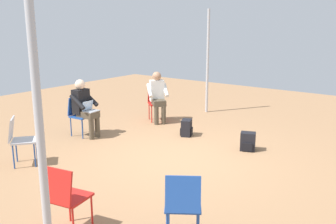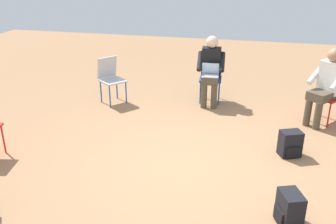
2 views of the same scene
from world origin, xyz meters
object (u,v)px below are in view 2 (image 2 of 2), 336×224
(person_in_white, at_px, (327,83))
(chair_northwest, at_px, (331,93))
(backpack_near_laptop_user, at_px, (290,145))
(backpack_by_empty_chair, at_px, (290,210))
(person_with_laptop, at_px, (211,67))
(chair_west, at_px, (211,75))
(chair_southwest, at_px, (111,77))

(person_in_white, bearing_deg, chair_northwest, -90.00)
(backpack_near_laptop_user, xyz_separation_m, backpack_by_empty_chair, (1.49, -0.09, 0.00))
(person_with_laptop, bearing_deg, backpack_near_laptop_user, 123.30)
(chair_west, distance_m, backpack_by_empty_chair, 3.64)
(chair_southwest, bearing_deg, backpack_near_laptop_user, 106.03)
(chair_west, bearing_deg, backpack_near_laptop_user, 121.02)
(chair_northwest, xyz_separation_m, person_in_white, (0.13, -0.11, 0.20))
(chair_northwest, distance_m, person_in_white, 0.26)
(chair_southwest, height_order, backpack_near_laptop_user, chair_southwest)
(person_with_laptop, bearing_deg, chair_southwest, 7.68)
(chair_northwest, height_order, person_in_white, person_in_white)
(person_with_laptop, height_order, backpack_by_empty_chair, person_with_laptop)
(person_in_white, bearing_deg, backpack_near_laptop_user, 105.27)
(chair_southwest, relative_size, backpack_near_laptop_user, 2.36)
(backpack_near_laptop_user, bearing_deg, person_with_laptop, -142.34)
(chair_northwest, height_order, person_with_laptop, person_with_laptop)
(chair_northwest, bearing_deg, backpack_near_laptop_user, 103.62)
(chair_northwest, height_order, chair_west, same)
(person_with_laptop, distance_m, backpack_near_laptop_user, 2.26)
(chair_northwest, relative_size, backpack_by_empty_chair, 2.36)
(chair_northwest, relative_size, chair_west, 1.00)
(chair_northwest, relative_size, person_in_white, 0.69)
(chair_northwest, bearing_deg, person_in_white, 90.00)
(person_in_white, xyz_separation_m, backpack_near_laptop_user, (1.24, -0.57, -0.54))
(chair_southwest, distance_m, person_with_laptop, 1.85)
(chair_west, relative_size, person_with_laptop, 0.69)
(person_in_white, distance_m, backpack_by_empty_chair, 2.86)
(backpack_by_empty_chair, bearing_deg, person_in_white, 166.44)
(person_in_white, distance_m, backpack_near_laptop_user, 1.47)
(chair_southwest, xyz_separation_m, person_in_white, (0.11, 3.70, 0.20))
(chair_west, xyz_separation_m, person_with_laptop, (0.17, 0.01, 0.20))
(chair_northwest, bearing_deg, person_with_laptop, 29.56)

